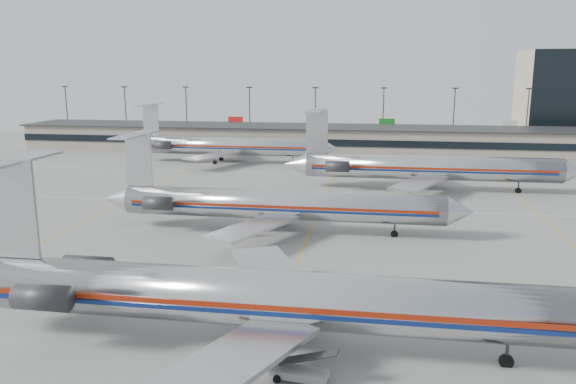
# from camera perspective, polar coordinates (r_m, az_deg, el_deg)

# --- Properties ---
(ground) EXTENTS (260.00, 260.00, 0.00)m
(ground) POSITION_cam_1_polar(r_m,az_deg,el_deg) (43.89, -2.14, -13.82)
(ground) COLOR gray
(ground) RESTS_ON ground
(apron_markings) EXTENTS (160.00, 0.15, 0.02)m
(apron_markings) POSITION_cam_1_polar(r_m,az_deg,el_deg) (52.92, -0.01, -9.14)
(apron_markings) COLOR silver
(apron_markings) RESTS_ON ground
(terminal) EXTENTS (162.00, 17.00, 6.25)m
(terminal) POSITION_cam_1_polar(r_m,az_deg,el_deg) (137.83, 5.84, 5.36)
(terminal) COLOR gray
(terminal) RESTS_ON ground
(light_mast_row) EXTENTS (163.60, 0.40, 15.28)m
(light_mast_row) POSITION_cam_1_polar(r_m,az_deg,el_deg) (151.27, 6.20, 8.01)
(light_mast_row) COLOR #38383D
(light_mast_row) RESTS_ON ground
(jet_foreground) EXTENTS (50.34, 29.64, 13.18)m
(jet_foreground) POSITION_cam_1_polar(r_m,az_deg,el_deg) (39.71, -2.07, -10.66)
(jet_foreground) COLOR silver
(jet_foreground) RESTS_ON ground
(jet_second_row) EXTENTS (45.51, 26.80, 11.91)m
(jet_second_row) POSITION_cam_1_polar(r_m,az_deg,el_deg) (68.18, -1.47, -1.24)
(jet_second_row) COLOR silver
(jet_second_row) RESTS_ON ground
(jet_third_row) EXTENTS (48.24, 29.67, 13.19)m
(jet_third_row) POSITION_cam_1_polar(r_m,az_deg,el_deg) (95.07, 13.65, 2.46)
(jet_third_row) COLOR silver
(jet_third_row) RESTS_ON ground
(jet_back_row) EXTENTS (45.92, 28.24, 12.56)m
(jet_back_row) POSITION_cam_1_polar(r_m,az_deg,el_deg) (121.50, -6.21, 4.68)
(jet_back_row) COLOR silver
(jet_back_row) RESTS_ON ground
(belt_loader) EXTENTS (4.45, 1.84, 2.30)m
(belt_loader) POSITION_cam_1_polar(r_m,az_deg,el_deg) (37.31, 1.27, -17.75)
(belt_loader) COLOR #9F9F9F
(belt_loader) RESTS_ON ground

